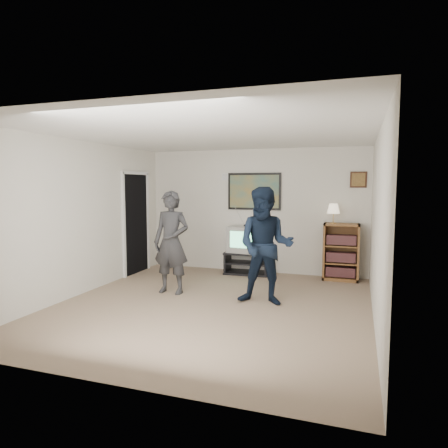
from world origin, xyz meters
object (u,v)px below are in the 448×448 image
Objects in this scene: media_stand at (247,263)px; crt_television at (245,239)px; person_tall at (171,242)px; bookshelf at (341,252)px; person_short at (265,246)px.

media_stand is 0.48m from crt_television.
person_tall reaches higher than media_stand.
media_stand is at bearing 6.72° from crt_television.
bookshelf is 0.63× the size of person_tall.
person_short reaches higher than crt_television.
bookshelf is (1.81, 0.05, 0.31)m from media_stand.
crt_television is 0.35× the size of person_short.
person_short is at bearing -117.48° from bookshelf.
media_stand is 0.52× the size of person_short.
bookshelf is at bearing 60.69° from person_short.
person_short is at bearing -69.76° from media_stand.
media_stand is 0.85× the size of bookshelf.
crt_television is 1.94m from person_tall.
person_short is (-1.01, -1.94, 0.34)m from bookshelf.
crt_television is at bearing -178.46° from bookshelf.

